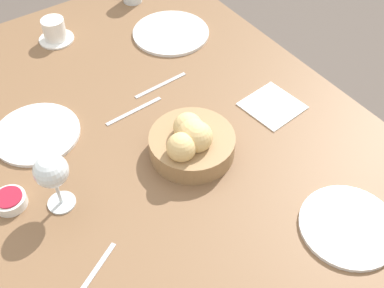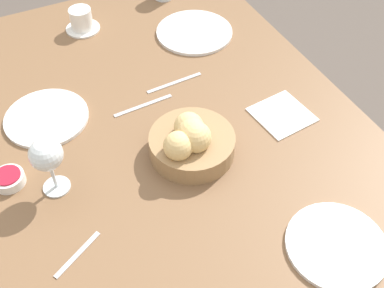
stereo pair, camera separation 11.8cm
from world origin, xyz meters
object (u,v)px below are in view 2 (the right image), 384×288
(napkin, at_px, (282,115))
(spoon_coffee, at_px, (78,254))
(plate_near_right, at_px, (194,32))
(jam_bowl_berry, at_px, (9,179))
(coffee_cup, at_px, (81,20))
(wine_glass, at_px, (47,156))
(plate_far_center, at_px, (47,118))
(knife_silver, at_px, (143,106))
(bread_basket, at_px, (191,141))
(fork_silver, at_px, (174,83))
(plate_near_left, at_px, (336,246))

(napkin, bearing_deg, spoon_coffee, 104.89)
(plate_near_right, xyz_separation_m, jam_bowl_berry, (-0.35, 0.66, 0.01))
(coffee_cup, bearing_deg, plate_near_right, -119.83)
(jam_bowl_berry, bearing_deg, wine_glass, -123.53)
(plate_far_center, relative_size, knife_silver, 1.29)
(plate_near_right, bearing_deg, knife_silver, 131.33)
(bread_basket, xyz_separation_m, plate_far_center, (0.28, 0.29, -0.04))
(coffee_cup, height_order, knife_silver, coffee_cup)
(spoon_coffee, bearing_deg, plate_near_right, -43.45)
(coffee_cup, relative_size, fork_silver, 0.63)
(plate_near_left, height_order, wine_glass, wine_glass)
(wine_glass, distance_m, napkin, 0.62)
(bread_basket, height_order, jam_bowl_berry, bread_basket)
(wine_glass, bearing_deg, plate_far_center, -9.03)
(coffee_cup, relative_size, spoon_coffee, 0.93)
(plate_near_left, relative_size, fork_silver, 1.26)
(plate_near_right, relative_size, plate_far_center, 1.10)
(coffee_cup, xyz_separation_m, spoon_coffee, (-0.79, 0.26, -0.03))
(plate_near_right, relative_size, fork_silver, 1.41)
(coffee_cup, bearing_deg, plate_near_left, -166.74)
(plate_far_center, distance_m, coffee_cup, 0.42)
(bread_basket, xyz_separation_m, wine_glass, (0.05, 0.33, 0.07))
(jam_bowl_berry, relative_size, napkin, 0.48)
(bread_basket, distance_m, napkin, 0.29)
(plate_far_center, relative_size, jam_bowl_berry, 2.95)
(jam_bowl_berry, xyz_separation_m, napkin, (-0.09, -0.71, -0.01))
(coffee_cup, relative_size, knife_silver, 0.63)
(plate_near_left, distance_m, napkin, 0.41)
(plate_near_right, xyz_separation_m, fork_silver, (-0.20, 0.16, -0.00))
(plate_near_left, height_order, jam_bowl_berry, jam_bowl_berry)
(jam_bowl_berry, relative_size, fork_silver, 0.44)
(napkin, bearing_deg, wine_glass, 87.34)
(plate_near_left, bearing_deg, plate_far_center, 34.64)
(plate_far_center, relative_size, napkin, 1.43)
(knife_silver, height_order, napkin, napkin)
(plate_far_center, distance_m, jam_bowl_berry, 0.22)
(coffee_cup, height_order, fork_silver, coffee_cup)
(plate_near_right, bearing_deg, napkin, -174.39)
(plate_near_right, xyz_separation_m, spoon_coffee, (-0.61, 0.58, -0.00))
(jam_bowl_berry, distance_m, fork_silver, 0.52)
(plate_far_center, bearing_deg, napkin, -114.86)
(plate_near_left, distance_m, knife_silver, 0.62)
(jam_bowl_berry, relative_size, spoon_coffee, 0.64)
(plate_near_left, xyz_separation_m, fork_silver, (0.64, 0.08, -0.00))
(bread_basket, distance_m, spoon_coffee, 0.37)
(bread_basket, bearing_deg, jam_bowl_berry, 75.62)
(bread_basket, height_order, knife_silver, bread_basket)
(jam_bowl_berry, height_order, fork_silver, jam_bowl_berry)
(wine_glass, height_order, coffee_cup, wine_glass)
(plate_near_right, xyz_separation_m, wine_glass, (-0.41, 0.57, 0.11))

